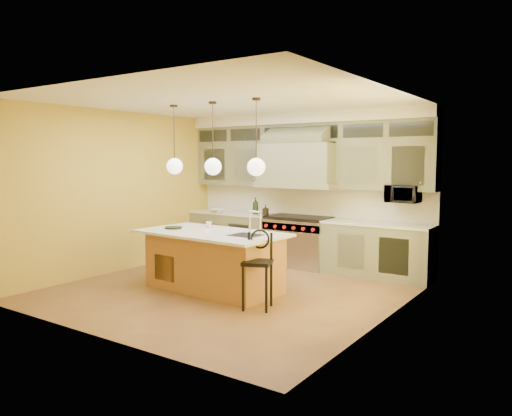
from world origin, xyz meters
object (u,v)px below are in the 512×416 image
Objects in this scene: range at (298,241)px; counter_stool at (258,264)px; microwave at (403,194)px; kitchen_island at (214,260)px.

counter_stool is at bearing -71.67° from range.
counter_stool is 3.10m from microwave.
kitchen_island is at bearing -132.21° from microwave.
kitchen_island reaches higher than counter_stool.
microwave reaches higher than kitchen_island.
range is at bearing 87.40° from counter_stool.
range is 1.12× the size of counter_stool.
kitchen_island reaches higher than range.
range is 2.21× the size of microwave.
kitchen_island is 3.36m from microwave.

